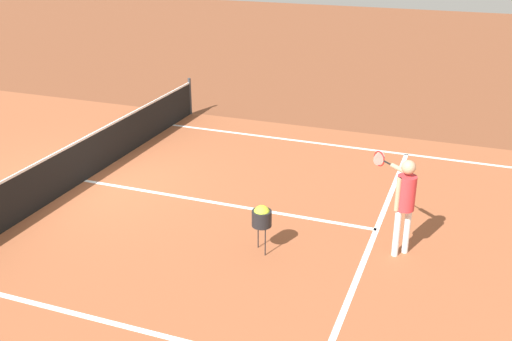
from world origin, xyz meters
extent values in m
plane|color=brown|center=(0.00, 0.00, 0.00)|extent=(60.00, 60.00, 0.00)
cube|color=#9E5433|center=(0.00, 0.00, 0.00)|extent=(10.62, 24.40, 0.00)
cube|color=white|center=(4.11, -5.95, 0.00)|extent=(0.10, 11.89, 0.01)
cube|color=white|center=(0.00, -6.40, 0.00)|extent=(8.22, 0.10, 0.01)
cube|color=white|center=(0.00, -3.20, 0.00)|extent=(0.10, 6.40, 0.01)
cylinder|color=#33383D|center=(5.22, 0.00, 0.54)|extent=(0.09, 0.09, 1.07)
cube|color=black|center=(0.00, 0.00, 0.46)|extent=(10.44, 0.02, 0.91)
cube|color=white|center=(0.00, 0.00, 0.94)|extent=(10.44, 0.03, 0.05)
cylinder|color=white|center=(-0.80, -6.85, 0.43)|extent=(0.11, 0.11, 0.85)
cylinder|color=white|center=(-0.64, -7.00, 0.43)|extent=(0.11, 0.11, 0.85)
cylinder|color=red|center=(-0.72, -6.92, 1.15)|extent=(0.32, 0.32, 0.60)
sphere|color=tan|center=(-0.72, -6.92, 1.61)|extent=(0.24, 0.24, 0.24)
cylinder|color=tan|center=(-0.85, -6.81, 1.16)|extent=(0.08, 0.08, 0.58)
cylinder|color=tan|center=(-0.40, -6.82, 1.40)|extent=(0.44, 0.49, 0.08)
cylinder|color=black|center=(-0.14, -6.52, 1.40)|extent=(0.17, 0.18, 0.03)
torus|color=red|center=(0.02, -6.34, 1.40)|extent=(0.20, 0.23, 0.28)
cylinder|color=silver|center=(0.02, -6.34, 1.40)|extent=(0.19, 0.17, 0.25)
cylinder|color=black|center=(-1.48, -4.68, 0.64)|extent=(0.34, 0.34, 0.28)
cylinder|color=black|center=(-1.58, -4.78, 0.25)|extent=(0.02, 0.02, 0.50)
cylinder|color=black|center=(-1.37, -4.58, 0.25)|extent=(0.02, 0.02, 0.50)
sphere|color=#CCE033|center=(-1.48, -4.68, 0.73)|extent=(0.29, 0.29, 0.29)
camera|label=1|loc=(-9.99, -7.77, 5.33)|focal=42.28mm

